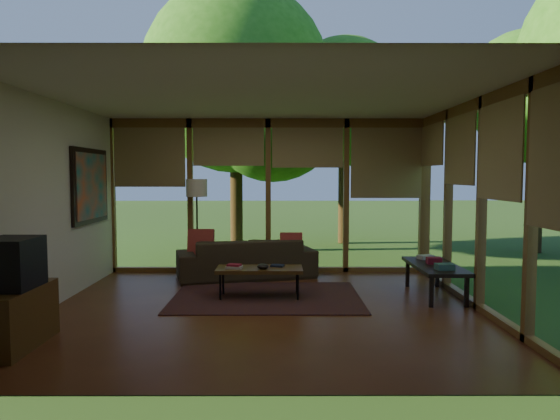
{
  "coord_description": "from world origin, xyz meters",
  "views": [
    {
      "loc": [
        0.19,
        -6.28,
        1.72
      ],
      "look_at": [
        0.2,
        0.7,
        1.23
      ],
      "focal_mm": 32.0,
      "sensor_mm": 36.0,
      "label": 1
    }
  ],
  "objects_px": {
    "media_cabinet": "(12,318)",
    "coffee_table": "(260,270)",
    "sofa": "(246,258)",
    "television": "(12,263)",
    "floor_lamp": "(197,193)",
    "side_console": "(435,268)"
  },
  "relations": [
    {
      "from": "media_cabinet",
      "to": "coffee_table",
      "type": "distance_m",
      "value": 3.13
    },
    {
      "from": "sofa",
      "to": "television",
      "type": "relative_size",
      "value": 4.12
    },
    {
      "from": "sofa",
      "to": "television",
      "type": "bearing_deg",
      "value": 43.34
    },
    {
      "from": "sofa",
      "to": "media_cabinet",
      "type": "bearing_deg",
      "value": 43.1
    },
    {
      "from": "coffee_table",
      "to": "media_cabinet",
      "type": "bearing_deg",
      "value": -139.77
    },
    {
      "from": "floor_lamp",
      "to": "side_console",
      "type": "height_order",
      "value": "floor_lamp"
    },
    {
      "from": "floor_lamp",
      "to": "side_console",
      "type": "xyz_separation_m",
      "value": [
        3.62,
        -1.55,
        -1.0
      ]
    },
    {
      "from": "television",
      "to": "floor_lamp",
      "type": "height_order",
      "value": "floor_lamp"
    },
    {
      "from": "television",
      "to": "floor_lamp",
      "type": "relative_size",
      "value": 0.33
    },
    {
      "from": "media_cabinet",
      "to": "side_console",
      "type": "height_order",
      "value": "media_cabinet"
    },
    {
      "from": "sofa",
      "to": "floor_lamp",
      "type": "bearing_deg",
      "value": -31.29
    },
    {
      "from": "floor_lamp",
      "to": "television",
      "type": "bearing_deg",
      "value": -108.59
    },
    {
      "from": "sofa",
      "to": "coffee_table",
      "type": "height_order",
      "value": "sofa"
    },
    {
      "from": "media_cabinet",
      "to": "television",
      "type": "bearing_deg",
      "value": 0.0
    },
    {
      "from": "media_cabinet",
      "to": "side_console",
      "type": "relative_size",
      "value": 0.71
    },
    {
      "from": "media_cabinet",
      "to": "coffee_table",
      "type": "height_order",
      "value": "media_cabinet"
    },
    {
      "from": "television",
      "to": "coffee_table",
      "type": "distance_m",
      "value": 3.15
    },
    {
      "from": "sofa",
      "to": "floor_lamp",
      "type": "distance_m",
      "value": 1.4
    },
    {
      "from": "media_cabinet",
      "to": "side_console",
      "type": "bearing_deg",
      "value": 23.35
    },
    {
      "from": "floor_lamp",
      "to": "coffee_table",
      "type": "xyz_separation_m",
      "value": [
        1.14,
        -1.64,
        -1.01
      ]
    },
    {
      "from": "television",
      "to": "floor_lamp",
      "type": "distance_m",
      "value": 3.9
    },
    {
      "from": "television",
      "to": "media_cabinet",
      "type": "bearing_deg",
      "value": 180.0
    }
  ]
}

